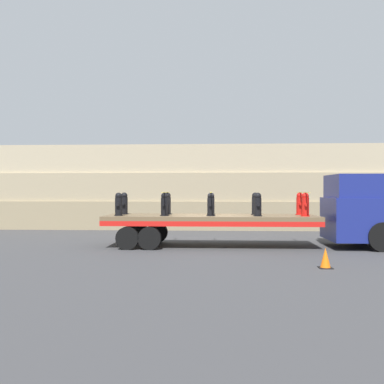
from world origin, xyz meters
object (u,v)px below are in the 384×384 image
fire_hydrant_black_near_0 (119,204)px  fire_hydrant_black_far_1 (167,204)px  fire_hydrant_black_far_0 (124,204)px  truck_cab (361,211)px  fire_hydrant_black_far_3 (255,204)px  fire_hydrant_red_near_4 (305,205)px  fire_hydrant_black_near_3 (258,205)px  fire_hydrant_black_far_2 (211,204)px  traffic_cone (325,258)px  flatbed_trailer (197,221)px  fire_hydrant_black_near_1 (164,204)px  fire_hydrant_red_far_4 (300,204)px  fire_hydrant_black_near_2 (211,205)px

fire_hydrant_black_near_0 → fire_hydrant_black_far_1: 2.17m
fire_hydrant_black_far_0 → truck_cab: bearing=-3.2°
fire_hydrant_black_far_3 → fire_hydrant_red_near_4: size_ratio=1.00×
truck_cab → fire_hydrant_black_near_3: bearing=-172.6°
fire_hydrant_black_far_2 → traffic_cone: 6.50m
fire_hydrant_black_near_3 → fire_hydrant_black_far_3: size_ratio=1.00×
fire_hydrant_black_near_0 → fire_hydrant_black_far_2: same height
flatbed_trailer → traffic_cone: bearing=-50.0°
fire_hydrant_black_far_3 → fire_hydrant_black_far_0: bearing=180.0°
truck_cab → fire_hydrant_black_near_1: bearing=-176.1°
fire_hydrant_red_near_4 → traffic_cone: (-0.29, -4.23, -1.45)m
fire_hydrant_black_near_0 → traffic_cone: fire_hydrant_black_near_0 is taller
flatbed_trailer → fire_hydrant_black_far_1: size_ratio=9.25×
fire_hydrant_black_near_3 → fire_hydrant_black_far_0: bearing=169.0°
fire_hydrant_black_near_1 → traffic_cone: bearing=-38.5°
fire_hydrant_red_far_4 → traffic_cone: size_ratio=1.54×
fire_hydrant_black_far_2 → fire_hydrant_black_far_1: bearing=180.0°
fire_hydrant_black_near_1 → fire_hydrant_black_near_2: (1.87, 0.00, 0.00)m
flatbed_trailer → fire_hydrant_black_near_3: 2.59m
fire_hydrant_black_near_1 → fire_hydrant_black_near_2: bearing=0.0°
fire_hydrant_black_far_1 → fire_hydrant_black_near_2: (1.87, -1.09, 0.00)m
flatbed_trailer → fire_hydrant_black_far_3: 2.59m
fire_hydrant_black_near_0 → traffic_cone: bearing=-30.5°
fire_hydrant_black_far_1 → fire_hydrant_black_near_3: 3.90m
flatbed_trailer → fire_hydrant_black_far_2: 1.05m
fire_hydrant_black_far_2 → fire_hydrant_black_near_2: bearing=-90.0°
fire_hydrant_black_near_2 → fire_hydrant_red_near_4: 3.74m
fire_hydrant_black_far_0 → fire_hydrant_black_near_3: 5.72m
fire_hydrant_black_far_0 → fire_hydrant_black_far_2: (3.74, 0.00, 0.00)m
fire_hydrant_black_near_3 → fire_hydrant_black_near_0: bearing=180.0°
fire_hydrant_red_near_4 → traffic_cone: bearing=-94.0°
fire_hydrant_black_near_0 → fire_hydrant_red_far_4: same height
fire_hydrant_black_near_1 → fire_hydrant_black_far_3: 3.90m
flatbed_trailer → fire_hydrant_red_far_4: 4.40m
fire_hydrant_black_far_3 → fire_hydrant_red_near_4: same height
fire_hydrant_black_far_1 → fire_hydrant_red_far_4: 5.61m
truck_cab → flatbed_trailer: 6.66m
fire_hydrant_black_near_1 → fire_hydrant_black_far_0: bearing=149.8°
truck_cab → fire_hydrant_black_far_3: (-4.21, 0.55, 0.28)m
fire_hydrant_black_far_0 → fire_hydrant_black_far_2: same height
fire_hydrant_black_far_1 → fire_hydrant_black_near_2: size_ratio=1.00×
truck_cab → fire_hydrant_red_near_4: 2.42m
fire_hydrant_black_near_0 → fire_hydrant_black_near_2: size_ratio=1.00×
truck_cab → fire_hydrant_black_near_2: size_ratio=3.15×
truck_cab → fire_hydrant_black_far_0: 9.84m
fire_hydrant_black_near_0 → fire_hydrant_black_near_1: size_ratio=1.00×
fire_hydrant_black_near_3 → traffic_cone: 4.74m
fire_hydrant_black_far_0 → fire_hydrant_red_far_4: (7.49, 0.00, 0.00)m
fire_hydrant_black_near_3 → fire_hydrant_black_far_3: bearing=90.0°
fire_hydrant_black_near_0 → fire_hydrant_black_far_1: bearing=30.2°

